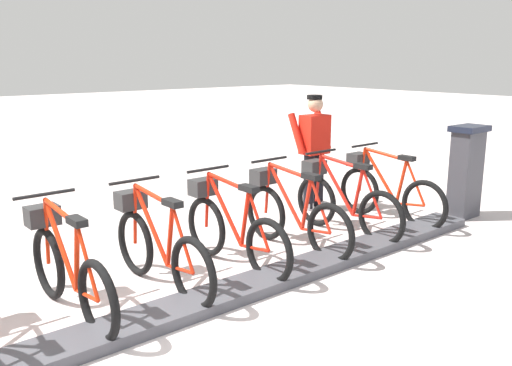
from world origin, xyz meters
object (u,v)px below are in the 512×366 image
Objects in this scene: bike_docked_3 at (231,228)px; bike_docked_5 at (67,268)px; bike_docked_1 at (343,201)px; bike_docked_4 at (158,246)px; bike_docked_0 at (386,190)px; worker_near_rack at (314,148)px; payment_kiosk at (466,170)px; bike_docked_2 at (292,213)px.

bike_docked_3 and bike_docked_5 have the same top height.
bike_docked_4 is at bearing 90.00° from bike_docked_1.
bike_docked_4 is (0.00, 0.88, 0.00)m from bike_docked_3.
bike_docked_3 is at bearing 90.00° from bike_docked_1.
bike_docked_0 is 4.38m from bike_docked_5.
bike_docked_1 is at bearing -90.00° from bike_docked_3.
bike_docked_0 is 1.00× the size of bike_docked_1.
worker_near_rack is at bearing -28.05° from bike_docked_1.
bike_docked_2 is at bearing 78.27° from payment_kiosk.
payment_kiosk is 1.98m from bike_docked_1.
bike_docked_3 is 1.00× the size of bike_docked_4.
bike_docked_3 is 1.00× the size of bike_docked_5.
bike_docked_1 is 1.31m from worker_near_rack.
bike_docked_5 is at bearing 90.00° from bike_docked_4.
payment_kiosk is 0.74× the size of bike_docked_0.
worker_near_rack is (1.08, -0.58, 0.48)m from bike_docked_1.
worker_near_rack reaches higher than bike_docked_1.
bike_docked_3 is 2.61m from worker_near_rack.
bike_docked_1 and bike_docked_3 have the same top height.
bike_docked_1 is 0.88m from bike_docked_2.
bike_docked_0 is at bearing -90.00° from bike_docked_1.
payment_kiosk is 3.68m from bike_docked_3.
bike_docked_1 and bike_docked_4 have the same top height.
bike_docked_1 is at bearing -90.00° from bike_docked_4.
payment_kiosk is at bearing -106.95° from bike_docked_1.
bike_docked_4 is (0.00, 3.51, 0.00)m from bike_docked_0.
payment_kiosk is 4.55m from bike_docked_4.
bike_docked_1 is (0.00, 0.88, 0.00)m from bike_docked_0.
bike_docked_0 is 2.63m from bike_docked_3.
bike_docked_1 is at bearing 151.95° from worker_near_rack.
bike_docked_2 is 1.00× the size of bike_docked_5.
bike_docked_1 is 1.00× the size of bike_docked_3.
bike_docked_5 is (0.00, 1.75, 0.00)m from bike_docked_3.
bike_docked_3 is 1.75m from bike_docked_5.
payment_kiosk reaches higher than bike_docked_3.
bike_docked_3 is at bearing -90.00° from bike_docked_4.
bike_docked_5 is (0.00, 3.51, 0.00)m from bike_docked_1.
payment_kiosk is at bearing -119.78° from bike_docked_0.
payment_kiosk reaches higher than bike_docked_5.
bike_docked_2 is 1.00× the size of bike_docked_4.
bike_docked_2 is (0.00, 0.88, 0.00)m from bike_docked_1.
payment_kiosk reaches higher than bike_docked_0.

